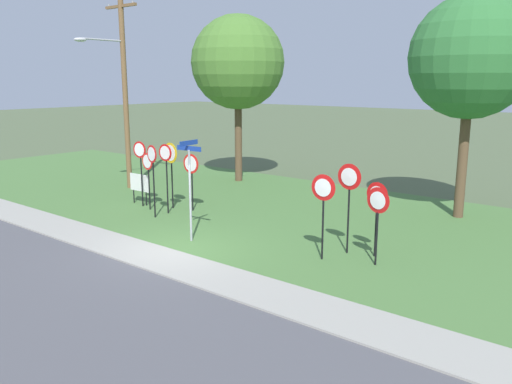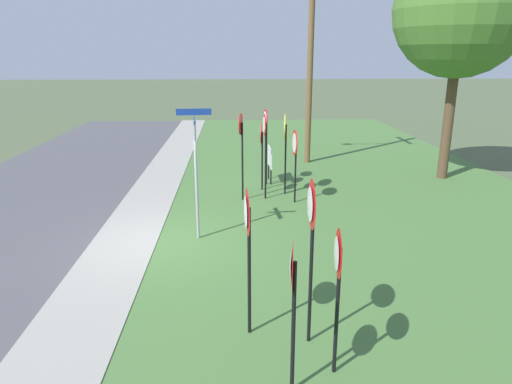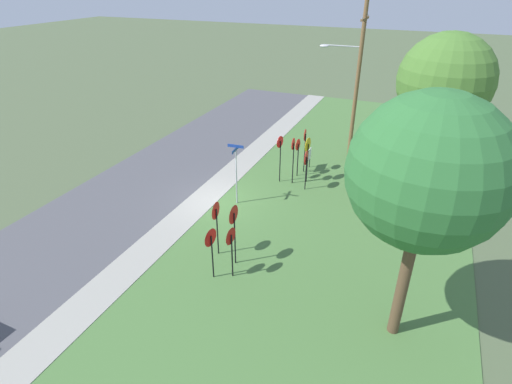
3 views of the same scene
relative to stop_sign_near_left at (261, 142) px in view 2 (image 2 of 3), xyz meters
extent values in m
plane|color=#4C5B3D|center=(4.52, -2.83, -1.66)|extent=(160.00, 160.00, 0.00)
cube|color=#99968C|center=(4.52, -3.63, -1.63)|extent=(44.00, 1.60, 0.06)
cube|color=#477038|center=(4.52, 3.17, -1.64)|extent=(44.00, 12.00, 0.04)
cylinder|color=black|center=(0.00, 0.03, -0.63)|extent=(0.06, 0.06, 1.97)
cylinder|color=red|center=(0.00, -0.01, 0.30)|extent=(0.66, 0.08, 0.66)
cylinder|color=white|center=(0.00, -0.03, 0.30)|extent=(0.51, 0.05, 0.51)
cylinder|color=black|center=(0.54, 0.75, -0.48)|extent=(0.06, 0.06, 2.28)
cylinder|color=gold|center=(0.54, 0.71, 0.61)|extent=(0.80, 0.10, 0.80)
cylinder|color=white|center=(0.54, 0.69, 0.61)|extent=(0.62, 0.06, 0.62)
cylinder|color=black|center=(1.11, -0.65, -0.40)|extent=(0.06, 0.06, 2.43)
cylinder|color=red|center=(1.11, -0.69, 0.77)|extent=(0.64, 0.14, 0.65)
cylinder|color=white|center=(1.11, -0.71, 0.77)|extent=(0.50, 0.10, 0.51)
cylinder|color=black|center=(1.01, 0.07, -0.42)|extent=(0.06, 0.06, 2.40)
cylinder|color=red|center=(1.01, 0.03, 0.73)|extent=(0.64, 0.06, 0.64)
cylinder|color=white|center=(1.01, 0.01, 0.73)|extent=(0.50, 0.03, 0.50)
cylinder|color=black|center=(1.46, 0.95, -0.66)|extent=(0.06, 0.06, 1.92)
cylinder|color=red|center=(1.46, 0.91, 0.25)|extent=(0.76, 0.06, 0.76)
cylinder|color=white|center=(1.46, 0.89, 0.25)|extent=(0.59, 0.04, 0.59)
cylinder|color=black|center=(-0.68, 0.22, -0.44)|extent=(0.06, 0.06, 2.35)
cylinder|color=red|center=(-0.68, 0.18, 0.69)|extent=(0.66, 0.09, 0.66)
cylinder|color=white|center=(-0.68, 0.16, 0.69)|extent=(0.51, 0.06, 0.51)
cylinder|color=black|center=(9.48, 0.46, -0.66)|extent=(0.06, 0.06, 1.92)
cone|color=red|center=(9.48, 0.42, 0.24)|extent=(0.68, 0.09, 0.69)
cone|color=white|center=(9.48, 0.40, 0.24)|extent=(0.47, 0.06, 0.47)
cylinder|color=black|center=(9.83, -0.19, -0.66)|extent=(0.06, 0.06, 1.91)
cone|color=red|center=(9.83, -0.23, 0.22)|extent=(0.71, 0.13, 0.72)
cone|color=white|center=(9.83, -0.25, 0.22)|extent=(0.49, 0.08, 0.49)
cylinder|color=black|center=(8.71, 0.22, -0.43)|extent=(0.06, 0.06, 2.37)
cone|color=red|center=(8.71, 0.18, 0.68)|extent=(0.76, 0.04, 0.76)
cone|color=white|center=(8.71, 0.16, 0.68)|extent=(0.52, 0.02, 0.52)
cylinder|color=black|center=(8.42, -0.72, -0.53)|extent=(0.06, 0.06, 2.17)
cone|color=red|center=(8.42, -0.76, 0.47)|extent=(0.75, 0.08, 0.75)
cone|color=white|center=(8.42, -0.78, 0.47)|extent=(0.51, 0.05, 0.51)
cylinder|color=#9EA0A8|center=(4.26, -1.84, -0.18)|extent=(0.07, 0.07, 2.88)
cylinder|color=#9EA0A8|center=(4.26, -1.84, 1.28)|extent=(0.09, 0.09, 0.03)
cube|color=navy|center=(4.26, -1.84, 1.34)|extent=(0.96, 0.10, 0.15)
cube|color=navy|center=(4.26, -1.84, 1.51)|extent=(0.09, 0.81, 0.15)
cylinder|color=brown|center=(-4.09, 2.22, 3.05)|extent=(0.24, 0.24, 9.33)
cylinder|color=black|center=(-1.41, 0.36, -1.34)|extent=(0.05, 0.05, 0.55)
cylinder|color=black|center=(-0.65, 0.38, -1.34)|extent=(0.05, 0.05, 0.55)
cube|color=white|center=(-1.03, 0.37, -0.72)|extent=(1.10, 0.06, 0.70)
cylinder|color=brown|center=(-1.25, 6.83, 0.74)|extent=(0.36, 0.36, 4.72)
sphere|color=#47752D|center=(-1.25, 6.83, 4.23)|extent=(4.55, 4.55, 4.55)
camera|label=1|loc=(15.91, -12.96, 3.40)|focal=36.76mm
camera|label=2|loc=(15.09, -0.95, 2.77)|focal=32.50mm
camera|label=3|loc=(20.37, 6.09, 8.75)|focal=28.16mm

